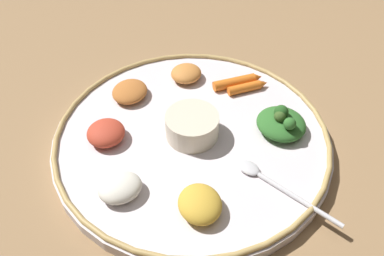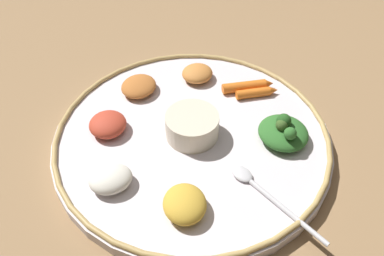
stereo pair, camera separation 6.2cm
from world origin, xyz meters
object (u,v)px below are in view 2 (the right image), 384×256
at_px(greens_pile, 283,132).
at_px(spoon, 262,190).
at_px(center_bowl, 192,125).
at_px(carrot_near_spoon, 257,93).
at_px(carrot_outer, 247,86).

bearing_deg(greens_pile, spoon, -175.99).
relative_size(center_bowl, spoon, 0.53).
bearing_deg(spoon, greens_pile, 4.01).
height_order(greens_pile, carrot_near_spoon, greens_pile).
height_order(spoon, greens_pile, greens_pile).
xyz_separation_m(center_bowl, carrot_near_spoon, (0.14, -0.06, -0.01)).
relative_size(spoon, carrot_near_spoon, 2.33).
bearing_deg(carrot_outer, greens_pile, -133.15).
bearing_deg(carrot_near_spoon, spoon, -156.96).
distance_m(center_bowl, spoon, 0.15).
bearing_deg(spoon, center_bowl, 68.53).
xyz_separation_m(spoon, carrot_outer, (0.20, 0.10, 0.01)).
bearing_deg(carrot_outer, spoon, -152.91).
distance_m(center_bowl, carrot_outer, 0.15).
bearing_deg(center_bowl, carrot_near_spoon, -22.69).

